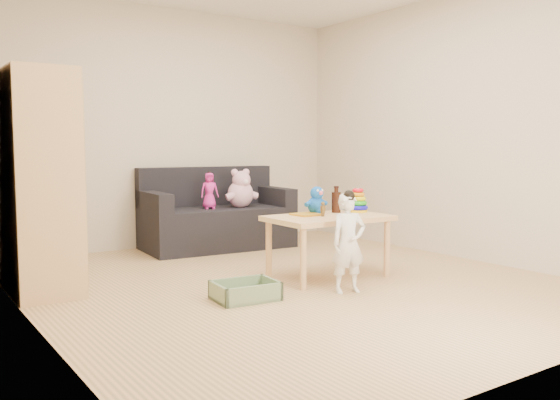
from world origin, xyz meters
TOP-DOWN VIEW (x-y plane):
  - room at (0.00, 0.00)m, footprint 4.50×4.50m
  - wardrobe at (-1.76, 0.86)m, footprint 0.46×0.92m
  - sofa at (0.27, 1.78)m, footprint 1.62×0.89m
  - play_table at (0.36, -0.02)m, footprint 1.01×0.65m
  - storage_bin at (-0.60, -0.26)m, footprint 0.48×0.38m
  - toddler at (0.15, -0.51)m, footprint 0.31×0.24m
  - pink_bear at (0.51, 1.68)m, footprint 0.36×0.33m
  - doll at (0.15, 1.72)m, footprint 0.22×0.17m
  - ring_stacker at (0.75, 0.06)m, footprint 0.18×0.18m
  - brown_bottle at (0.56, 0.13)m, footprint 0.08×0.08m
  - blue_plush at (0.36, 0.16)m, footprint 0.24×0.21m
  - wooden_figure at (0.29, -0.03)m, footprint 0.05×0.04m
  - yellow_book at (0.22, 0.11)m, footprint 0.22×0.22m

SIDE VIEW (x-z plane):
  - storage_bin at x=-0.60m, z-range 0.00..0.13m
  - sofa at x=0.27m, z-range 0.00..0.44m
  - play_table at x=0.36m, z-range 0.00..0.52m
  - toddler at x=0.15m, z-range 0.00..0.73m
  - yellow_book at x=0.22m, z-range 0.52..0.54m
  - wooden_figure at x=0.29m, z-range 0.52..0.65m
  - ring_stacker at x=0.75m, z-range 0.50..0.71m
  - pink_bear at x=0.51m, z-range 0.44..0.79m
  - brown_bottle at x=0.56m, z-range 0.50..0.74m
  - doll at x=0.15m, z-range 0.44..0.82m
  - blue_plush at x=0.36m, z-range 0.52..0.76m
  - wardrobe at x=-1.76m, z-range 0.00..1.66m
  - room at x=0.00m, z-range -0.95..3.55m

